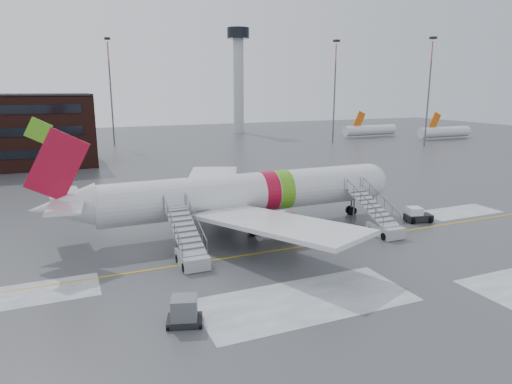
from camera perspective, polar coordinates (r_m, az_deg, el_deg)
name	(u,v)px	position (r m, az deg, el deg)	size (l,w,h in m)	color
ground	(309,241)	(41.10, 6.70, -6.13)	(260.00, 260.00, 0.00)	#494C4F
airliner	(239,195)	(43.39, -2.20, -0.32)	(35.03, 32.97, 11.18)	silver
airstair_fwd	(380,223)	(44.15, 15.27, -3.70)	(2.05, 7.70, 3.48)	#A7AAAE
airstair_aft	(190,249)	(36.14, -8.30, -7.10)	(2.05, 7.70, 3.48)	#A3A5AA
pushback_tug	(417,215)	(49.26, 19.48, -2.76)	(2.90, 2.44, 1.50)	black
uld_container	(184,312)	(27.43, -8.94, -14.57)	(2.37, 2.01, 1.65)	black
control_tower	(238,68)	(137.89, -2.21, 15.19)	(6.40, 6.40, 30.00)	#B2B5BA
light_mast_far_ne	(335,85)	(113.69, 9.83, 13.02)	(1.20, 1.20, 24.25)	#595B60
light_mast_far_n	(110,85)	(112.15, -17.74, 12.61)	(1.20, 1.20, 24.25)	#595B60
light_mast_far_e	(429,85)	(112.57, 20.85, 12.38)	(1.20, 1.20, 24.25)	#595B60
distant_aircraft	(394,138)	(128.20, 16.86, 6.43)	(35.00, 18.00, 8.00)	#D8590C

